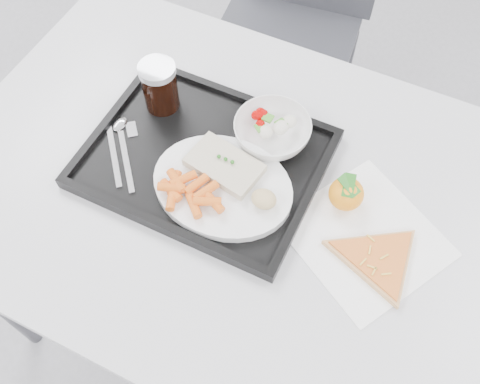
{
  "coord_description": "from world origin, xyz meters",
  "views": [
    {
      "loc": [
        0.22,
        -0.19,
        1.62
      ],
      "look_at": [
        -0.0,
        0.28,
        0.77
      ],
      "focal_mm": 40.0,
      "sensor_mm": 36.0,
      "label": 1
    }
  ],
  "objects": [
    {
      "name": "fish_fillet",
      "position": [
        -0.05,
        0.31,
        0.79
      ],
      "size": [
        0.15,
        0.11,
        0.03
      ],
      "color": "beige",
      "rests_on": "dinner_plate"
    },
    {
      "name": "chair",
      "position": [
        -0.2,
        1.06,
        0.54
      ],
      "size": [
        0.47,
        0.47,
        0.93
      ],
      "color": "#323338",
      "rests_on": "ground"
    },
    {
      "name": "tray",
      "position": [
        -0.1,
        0.32,
        0.76
      ],
      "size": [
        0.45,
        0.35,
        0.03
      ],
      "color": "black",
      "rests_on": "table"
    },
    {
      "name": "cutlery",
      "position": [
        -0.26,
        0.28,
        0.77
      ],
      "size": [
        0.14,
        0.15,
        0.01
      ],
      "color": "silver",
      "rests_on": "tray"
    },
    {
      "name": "pizza_slice",
      "position": [
        0.27,
        0.26,
        0.76
      ],
      "size": [
        0.22,
        0.22,
        0.02
      ],
      "color": "tan",
      "rests_on": "napkin"
    },
    {
      "name": "table",
      "position": [
        0.0,
        0.3,
        0.68
      ],
      "size": [
        1.2,
        0.8,
        0.75
      ],
      "color": "#B1B1B3",
      "rests_on": "ground"
    },
    {
      "name": "salad_bowl",
      "position": [
        -0.0,
        0.42,
        0.79
      ],
      "size": [
        0.15,
        0.15,
        0.05
      ],
      "color": "white",
      "rests_on": "tray"
    },
    {
      "name": "dinner_plate",
      "position": [
        -0.04,
        0.27,
        0.77
      ],
      "size": [
        0.27,
        0.27,
        0.02
      ],
      "color": "white",
      "rests_on": "tray"
    },
    {
      "name": "tangerine",
      "position": [
        0.18,
        0.35,
        0.79
      ],
      "size": [
        0.08,
        0.08,
        0.07
      ],
      "color": "orange",
      "rests_on": "napkin"
    },
    {
      "name": "napkin",
      "position": [
        0.24,
        0.3,
        0.75
      ],
      "size": [
        0.34,
        0.33,
        0.0
      ],
      "color": "white",
      "rests_on": "table"
    },
    {
      "name": "carrot_pile",
      "position": [
        -0.08,
        0.22,
        0.8
      ],
      "size": [
        0.13,
        0.09,
        0.03
      ],
      "color": "orange",
      "rests_on": "dinner_plate"
    },
    {
      "name": "cola_glass",
      "position": [
        -0.24,
        0.4,
        0.82
      ],
      "size": [
        0.07,
        0.07,
        0.11
      ],
      "color": "black",
      "rests_on": "tray"
    },
    {
      "name": "salad_contents",
      "position": [
        -0.0,
        0.43,
        0.8
      ],
      "size": [
        0.09,
        0.07,
        0.02
      ],
      "color": "#A60200",
      "rests_on": "salad_bowl"
    },
    {
      "name": "bread_roll",
      "position": [
        0.05,
        0.27,
        0.8
      ],
      "size": [
        0.06,
        0.05,
        0.03
      ],
      "color": "#CFBF81",
      "rests_on": "dinner_plate"
    },
    {
      "name": "room",
      "position": [
        0.0,
        0.0,
        1.4
      ],
      "size": [
        6.04,
        7.04,
        2.84
      ],
      "color": "gray",
      "rests_on": "ground"
    }
  ]
}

